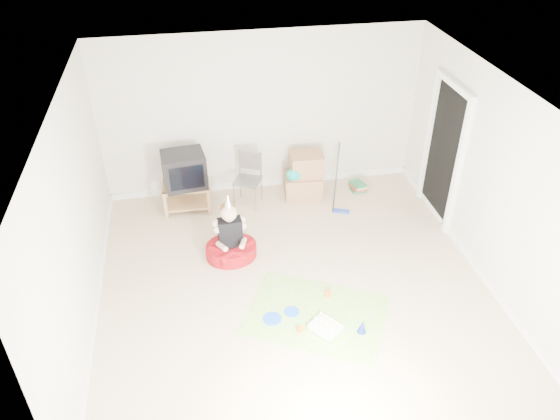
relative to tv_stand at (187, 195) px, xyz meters
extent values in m
plane|color=beige|center=(1.28, -2.00, -0.27)|extent=(5.00, 5.00, 0.00)
cube|color=black|center=(3.76, -0.80, 0.76)|extent=(0.02, 0.90, 2.05)
cube|color=#A17649|center=(0.00, 0.00, 0.17)|extent=(0.73, 0.47, 0.03)
cube|color=#A17649|center=(0.00, 0.00, -0.15)|extent=(0.73, 0.47, 0.03)
cube|color=#A17649|center=(-0.34, -0.18, -0.04)|extent=(0.05, 0.05, 0.45)
cube|color=#A17649|center=(0.32, -0.21, -0.04)|extent=(0.05, 0.05, 0.45)
cube|color=#A17649|center=(-0.32, 0.21, -0.04)|extent=(0.05, 0.05, 0.45)
cube|color=#A17649|center=(0.34, 0.18, -0.04)|extent=(0.05, 0.05, 0.45)
cube|color=black|center=(0.00, 0.00, 0.45)|extent=(0.68, 0.58, 0.53)
cube|color=gray|center=(0.95, 0.00, 0.15)|extent=(0.51, 0.50, 0.03)
cylinder|color=gray|center=(0.79, 0.07, 0.16)|extent=(0.02, 0.02, 0.86)
cylinder|color=gray|center=(1.11, -0.08, 0.16)|extent=(0.02, 0.02, 0.86)
cube|color=#A67650|center=(1.86, 0.06, -0.08)|extent=(0.62, 0.50, 0.38)
cube|color=#A67650|center=(1.91, 0.09, 0.30)|extent=(0.53, 0.43, 0.36)
ellipsoid|color=#0D958E|center=(1.68, -0.06, 0.22)|extent=(0.25, 0.18, 0.20)
cube|color=#2346B1|center=(2.34, -0.52, -0.25)|extent=(0.28, 0.19, 0.03)
cylinder|color=black|center=(2.34, -0.52, 0.28)|extent=(0.16, 0.34, 1.04)
cube|color=#267241|center=(2.81, 0.10, -0.25)|extent=(0.24, 0.30, 0.03)
cube|color=red|center=(2.81, 0.10, -0.22)|extent=(0.24, 0.30, 0.03)
cube|color=#C0B187|center=(2.81, 0.10, -0.18)|extent=(0.25, 0.31, 0.03)
cube|color=#267241|center=(2.81, 0.10, -0.15)|extent=(0.26, 0.31, 0.03)
cylinder|color=maroon|center=(0.54, -1.30, -0.17)|extent=(0.75, 0.75, 0.19)
cube|color=black|center=(0.54, -1.30, 0.14)|extent=(0.33, 0.20, 0.43)
sphere|color=#D1A48B|center=(0.54, -1.30, 0.47)|extent=(0.24, 0.24, 0.22)
cone|color=silver|center=(0.54, -1.30, 0.66)|extent=(0.12, 0.12, 0.17)
cube|color=#EA319B|center=(1.44, -2.63, -0.26)|extent=(2.00, 1.82, 0.01)
cube|color=white|center=(1.49, -2.90, -0.22)|extent=(0.42, 0.43, 0.09)
cube|color=green|center=(1.49, -2.90, -0.25)|extent=(0.42, 0.43, 0.01)
cylinder|color=beige|center=(1.37, -2.84, -0.14)|extent=(0.01, 0.01, 0.07)
cylinder|color=beige|center=(1.42, -2.90, -0.14)|extent=(0.01, 0.01, 0.07)
cylinder|color=beige|center=(1.47, -2.97, -0.14)|extent=(0.01, 0.01, 0.07)
cylinder|color=beige|center=(1.52, -3.03, -0.14)|extent=(0.01, 0.01, 0.07)
cylinder|color=beige|center=(1.45, -2.77, -0.14)|extent=(0.01, 0.01, 0.07)
cylinder|color=beige|center=(1.50, -2.84, -0.14)|extent=(0.01, 0.01, 0.07)
cylinder|color=beige|center=(1.55, -2.90, -0.14)|extent=(0.01, 0.01, 0.07)
cylinder|color=beige|center=(1.60, -2.96, -0.14)|extent=(0.01, 0.01, 0.07)
cylinder|color=blue|center=(1.15, -2.53, -0.26)|extent=(0.26, 0.26, 0.01)
cylinder|color=blue|center=(0.90, -2.61, -0.25)|extent=(0.26, 0.26, 0.01)
cylinder|color=orange|center=(1.66, -2.33, -0.22)|extent=(0.09, 0.09, 0.08)
cylinder|color=orange|center=(1.18, -2.87, -0.22)|extent=(0.09, 0.09, 0.08)
cone|color=#1A2DBB|center=(1.90, -3.00, -0.18)|extent=(0.16, 0.16, 0.16)
camera|label=1|loc=(0.13, -7.28, 4.55)|focal=35.00mm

